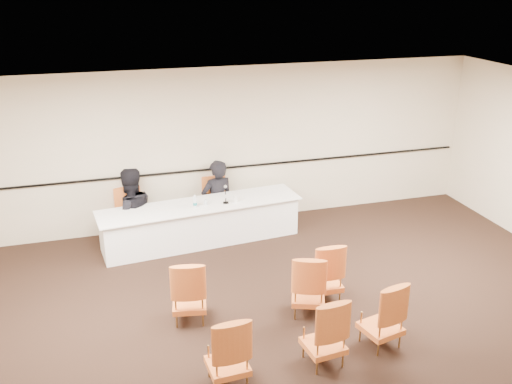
{
  "coord_description": "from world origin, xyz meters",
  "views": [
    {
      "loc": [
        -2.36,
        -6.03,
        4.54
      ],
      "look_at": [
        0.2,
        2.6,
        1.09
      ],
      "focal_mm": 40.0,
      "sensor_mm": 36.0,
      "label": 1
    }
  ],
  "objects_px": {
    "aud_chair_back_mid": "(324,330)",
    "aud_chair_back_right": "(382,313)",
    "panelist_second": "(131,218)",
    "coffee_cup": "(236,199)",
    "aud_chair_front_left": "(189,290)",
    "panel_table": "(201,223)",
    "aud_chair_back_left": "(227,349)",
    "water_bottle": "(195,201)",
    "aud_chair_front_mid": "(309,284)",
    "microphone": "(226,196)",
    "drinking_glass": "(206,203)",
    "panelist_main_chair": "(217,203)",
    "panelist_main": "(218,205)",
    "aud_chair_front_right": "(325,271)",
    "panelist_second_chair": "(131,216)"
  },
  "relations": [
    {
      "from": "microphone",
      "to": "coffee_cup",
      "type": "relative_size",
      "value": 2.23
    },
    {
      "from": "panelist_main",
      "to": "panelist_main_chair",
      "type": "relative_size",
      "value": 1.86
    },
    {
      "from": "coffee_cup",
      "to": "aud_chair_front_mid",
      "type": "xyz_separation_m",
      "value": [
        0.36,
        -2.65,
        -0.32
      ]
    },
    {
      "from": "panelist_main",
      "to": "aud_chair_front_left",
      "type": "relative_size",
      "value": 1.86
    },
    {
      "from": "panel_table",
      "to": "aud_chair_front_left",
      "type": "distance_m",
      "value": 2.51
    },
    {
      "from": "water_bottle",
      "to": "aud_chair_back_left",
      "type": "distance_m",
      "value": 3.79
    },
    {
      "from": "panelist_second",
      "to": "aud_chair_back_right",
      "type": "xyz_separation_m",
      "value": [
        2.81,
        -4.12,
        0.05
      ]
    },
    {
      "from": "panelist_second",
      "to": "aud_chair_front_mid",
      "type": "xyz_separation_m",
      "value": [
        2.18,
        -3.16,
        0.05
      ]
    },
    {
      "from": "water_bottle",
      "to": "aud_chair_front_mid",
      "type": "height_order",
      "value": "water_bottle"
    },
    {
      "from": "panelist_main",
      "to": "coffee_cup",
      "type": "relative_size",
      "value": 13.46
    },
    {
      "from": "water_bottle",
      "to": "aud_chair_front_mid",
      "type": "xyz_separation_m",
      "value": [
        1.1,
        -2.63,
        -0.36
      ]
    },
    {
      "from": "coffee_cup",
      "to": "aud_chair_front_left",
      "type": "bearing_deg",
      "value": -118.68
    },
    {
      "from": "panelist_main",
      "to": "aud_chair_front_right",
      "type": "height_order",
      "value": "panelist_main"
    },
    {
      "from": "panelist_second",
      "to": "aud_chair_back_mid",
      "type": "relative_size",
      "value": 1.99
    },
    {
      "from": "aud_chair_front_right",
      "to": "aud_chair_back_left",
      "type": "relative_size",
      "value": 1.0
    },
    {
      "from": "panelist_second_chair",
      "to": "microphone",
      "type": "xyz_separation_m",
      "value": [
        1.64,
        -0.51,
        0.4
      ]
    },
    {
      "from": "panelist_main_chair",
      "to": "microphone",
      "type": "height_order",
      "value": "microphone"
    },
    {
      "from": "panelist_second",
      "to": "water_bottle",
      "type": "bearing_deg",
      "value": 140.79
    },
    {
      "from": "water_bottle",
      "to": "aud_chair_front_left",
      "type": "height_order",
      "value": "water_bottle"
    },
    {
      "from": "panelist_main",
      "to": "microphone",
      "type": "bearing_deg",
      "value": 79.59
    },
    {
      "from": "panelist_main_chair",
      "to": "aud_chair_back_mid",
      "type": "distance_m",
      "value": 4.42
    },
    {
      "from": "microphone",
      "to": "coffee_cup",
      "type": "distance_m",
      "value": 0.2
    },
    {
      "from": "panelist_main_chair",
      "to": "water_bottle",
      "type": "distance_m",
      "value": 0.96
    },
    {
      "from": "aud_chair_front_left",
      "to": "drinking_glass",
      "type": "bearing_deg",
      "value": 83.17
    },
    {
      "from": "coffee_cup",
      "to": "panelist_second",
      "type": "bearing_deg",
      "value": 164.42
    },
    {
      "from": "panelist_second",
      "to": "aud_chair_back_right",
      "type": "distance_m",
      "value": 4.99
    },
    {
      "from": "coffee_cup",
      "to": "aud_chair_back_mid",
      "type": "bearing_deg",
      "value": -87.9
    },
    {
      "from": "panelist_second",
      "to": "aud_chair_front_left",
      "type": "distance_m",
      "value": 2.9
    },
    {
      "from": "drinking_glass",
      "to": "coffee_cup",
      "type": "relative_size",
      "value": 0.76
    },
    {
      "from": "coffee_cup",
      "to": "aud_chair_front_right",
      "type": "xyz_separation_m",
      "value": [
        0.73,
        -2.37,
        -0.32
      ]
    },
    {
      "from": "aud_chair_back_right",
      "to": "panelist_main",
      "type": "bearing_deg",
      "value": 92.71
    },
    {
      "from": "panelist_main_chair",
      "to": "drinking_glass",
      "type": "bearing_deg",
      "value": -124.31
    },
    {
      "from": "water_bottle",
      "to": "panelist_main_chair",
      "type": "bearing_deg",
      "value": 51.5
    },
    {
      "from": "aud_chair_back_mid",
      "to": "aud_chair_back_right",
      "type": "height_order",
      "value": "same"
    },
    {
      "from": "aud_chair_back_mid",
      "to": "aud_chair_back_right",
      "type": "bearing_deg",
      "value": 2.68
    },
    {
      "from": "coffee_cup",
      "to": "aud_chair_front_left",
      "type": "height_order",
      "value": "aud_chair_front_left"
    },
    {
      "from": "panelist_main_chair",
      "to": "aud_chair_back_left",
      "type": "bearing_deg",
      "value": -107.22
    },
    {
      "from": "panelist_main",
      "to": "coffee_cup",
      "type": "height_order",
      "value": "panelist_main"
    },
    {
      "from": "panelist_main_chair",
      "to": "coffee_cup",
      "type": "bearing_deg",
      "value": -80.41
    },
    {
      "from": "microphone",
      "to": "aud_chair_back_mid",
      "type": "bearing_deg",
      "value": -72.79
    },
    {
      "from": "panel_table",
      "to": "water_bottle",
      "type": "bearing_deg",
      "value": -143.22
    },
    {
      "from": "panel_table",
      "to": "drinking_glass",
      "type": "bearing_deg",
      "value": -43.33
    },
    {
      "from": "drinking_glass",
      "to": "aud_chair_front_mid",
      "type": "relative_size",
      "value": 0.11
    },
    {
      "from": "panel_table",
      "to": "aud_chair_back_left",
      "type": "distance_m",
      "value": 3.89
    },
    {
      "from": "coffee_cup",
      "to": "microphone",
      "type": "bearing_deg",
      "value": 179.71
    },
    {
      "from": "panelist_main",
      "to": "coffee_cup",
      "type": "bearing_deg",
      "value": 94.47
    },
    {
      "from": "panelist_second",
      "to": "coffee_cup",
      "type": "xyz_separation_m",
      "value": [
        1.82,
        -0.51,
        0.36
      ]
    },
    {
      "from": "drinking_glass",
      "to": "aud_chair_front_left",
      "type": "bearing_deg",
      "value": -107.41
    },
    {
      "from": "microphone",
      "to": "drinking_glass",
      "type": "bearing_deg",
      "value": -170.16
    },
    {
      "from": "aud_chair_front_mid",
      "to": "panel_table",
      "type": "bearing_deg",
      "value": 130.8
    }
  ]
}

